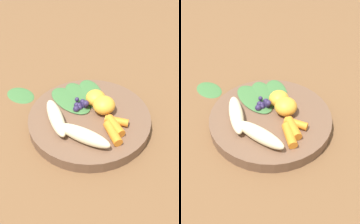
% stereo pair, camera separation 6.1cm
% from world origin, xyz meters
% --- Properties ---
extents(ground_plane, '(2.40, 2.40, 0.00)m').
position_xyz_m(ground_plane, '(0.00, 0.00, 0.00)').
color(ground_plane, brown).
extents(bowl, '(0.27, 0.27, 0.03)m').
position_xyz_m(bowl, '(0.00, 0.00, 0.01)').
color(bowl, brown).
rests_on(bowl, ground_plane).
extents(banana_peeled_left, '(0.10, 0.11, 0.03)m').
position_xyz_m(banana_peeled_left, '(0.04, 0.06, 0.04)').
color(banana_peeled_left, beige).
rests_on(banana_peeled_left, bowl).
extents(banana_peeled_right, '(0.04, 0.12, 0.03)m').
position_xyz_m(banana_peeled_right, '(0.07, -0.01, 0.04)').
color(banana_peeled_right, beige).
rests_on(banana_peeled_right, bowl).
extents(orange_segment_near, '(0.05, 0.05, 0.03)m').
position_xyz_m(orange_segment_near, '(-0.03, -0.03, 0.04)').
color(orange_segment_near, '#F4A833').
rests_on(orange_segment_near, bowl).
extents(orange_segment_far, '(0.05, 0.05, 0.04)m').
position_xyz_m(orange_segment_far, '(-0.03, 0.00, 0.05)').
color(orange_segment_far, '#F4A833').
rests_on(orange_segment_far, bowl).
extents(carrot_front, '(0.02, 0.06, 0.02)m').
position_xyz_m(carrot_front, '(-0.02, 0.08, 0.04)').
color(carrot_front, orange).
rests_on(carrot_front, bowl).
extents(carrot_mid_left, '(0.02, 0.05, 0.02)m').
position_xyz_m(carrot_mid_left, '(-0.03, 0.06, 0.04)').
color(carrot_mid_left, orange).
rests_on(carrot_mid_left, bowl).
extents(carrot_mid_right, '(0.05, 0.04, 0.02)m').
position_xyz_m(carrot_mid_right, '(-0.04, 0.05, 0.04)').
color(carrot_mid_right, orange).
rests_on(carrot_mid_right, bowl).
extents(blueberry_pile, '(0.04, 0.04, 0.03)m').
position_xyz_m(blueberry_pile, '(0.01, -0.03, 0.04)').
color(blueberry_pile, '#2D234C').
rests_on(blueberry_pile, bowl).
extents(kale_leaf_left, '(0.07, 0.12, 0.00)m').
position_xyz_m(kale_leaf_left, '(-0.03, -0.07, 0.03)').
color(kale_leaf_left, '#3D7038').
rests_on(kale_leaf_left, bowl).
extents(kale_leaf_right, '(0.05, 0.10, 0.00)m').
position_xyz_m(kale_leaf_right, '(0.00, -0.07, 0.03)').
color(kale_leaf_right, '#3D7038').
rests_on(kale_leaf_right, bowl).
extents(kale_leaf_rear, '(0.10, 0.13, 0.00)m').
position_xyz_m(kale_leaf_rear, '(0.02, -0.06, 0.03)').
color(kale_leaf_rear, '#3D7038').
rests_on(kale_leaf_rear, bowl).
extents(kale_leaf_stray, '(0.09, 0.10, 0.01)m').
position_xyz_m(kale_leaf_stray, '(0.12, -0.16, 0.00)').
color(kale_leaf_stray, '#3D7038').
rests_on(kale_leaf_stray, ground_plane).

